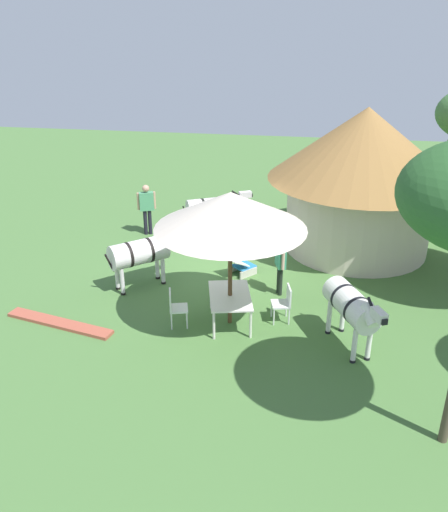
% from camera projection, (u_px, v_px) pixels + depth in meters
% --- Properties ---
extents(ground_plane, '(36.00, 36.00, 0.00)m').
position_uv_depth(ground_plane, '(221.00, 275.00, 15.38)').
color(ground_plane, '#487038').
extents(thatched_hut, '(5.54, 5.54, 4.30)m').
position_uv_depth(thatched_hut, '(362.00, 172.00, 16.12)').
color(thatched_hut, beige).
rests_on(thatched_hut, ground_plane).
extents(shade_umbrella, '(3.40, 3.40, 3.25)m').
position_uv_depth(shade_umbrella, '(230.00, 211.00, 11.95)').
color(shade_umbrella, brown).
rests_on(shade_umbrella, ground_plane).
extents(patio_dining_table, '(1.68, 1.26, 0.74)m').
position_uv_depth(patio_dining_table, '(230.00, 298.00, 12.86)').
color(patio_dining_table, white).
rests_on(patio_dining_table, ground_plane).
extents(patio_chair_west_end, '(0.53, 0.52, 0.90)m').
position_uv_depth(patio_chair_west_end, '(175.00, 306.00, 12.80)').
color(patio_chair_west_end, silver).
rests_on(patio_chair_west_end, ground_plane).
extents(patio_chair_near_lawn, '(0.52, 0.50, 0.90)m').
position_uv_depth(patio_chair_near_lawn, '(284.00, 301.00, 12.99)').
color(patio_chair_near_lawn, silver).
rests_on(patio_chair_near_lawn, ground_plane).
extents(guest_beside_umbrella, '(0.55, 0.31, 1.58)m').
position_uv_depth(guest_beside_umbrella, '(281.00, 261.00, 14.03)').
color(guest_beside_umbrella, black).
rests_on(guest_beside_umbrella, ground_plane).
extents(standing_watcher, '(0.36, 0.57, 1.68)m').
position_uv_depth(standing_watcher, '(147.00, 205.00, 17.73)').
color(standing_watcher, black).
rests_on(standing_watcher, ground_plane).
extents(striped_lounge_chair, '(0.96, 0.94, 0.58)m').
position_uv_depth(striped_lounge_chair, '(241.00, 266.00, 15.36)').
color(striped_lounge_chair, '#2370AE').
rests_on(striped_lounge_chair, ground_plane).
extents(zebra_nearest_camera, '(1.63, 1.81, 1.52)m').
position_uv_depth(zebra_nearest_camera, '(141.00, 252.00, 14.42)').
color(zebra_nearest_camera, silver).
rests_on(zebra_nearest_camera, ground_plane).
extents(zebra_by_umbrella, '(1.31, 2.14, 1.47)m').
position_uv_depth(zebra_by_umbrella, '(214.00, 208.00, 17.67)').
color(zebra_by_umbrella, silver).
rests_on(zebra_by_umbrella, ground_plane).
extents(zebra_toward_hut, '(2.06, 1.22, 1.57)m').
position_uv_depth(zebra_toward_hut, '(352.00, 307.00, 11.75)').
color(zebra_toward_hut, silver).
rests_on(zebra_toward_hut, ground_plane).
extents(brick_patio_kerb, '(1.01, 2.81, 0.08)m').
position_uv_depth(brick_patio_kerb, '(60.00, 323.00, 13.02)').
color(brick_patio_kerb, '#A64F3B').
rests_on(brick_patio_kerb, ground_plane).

